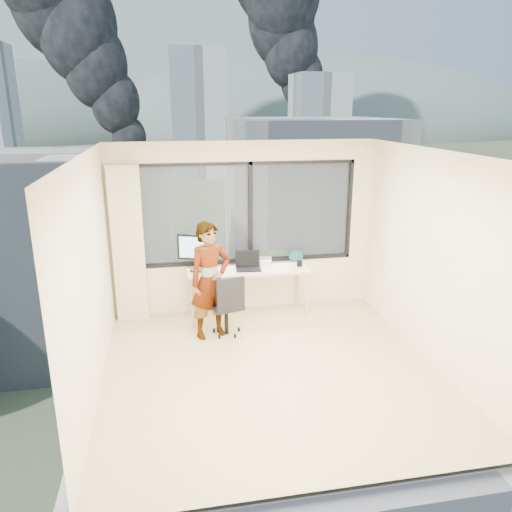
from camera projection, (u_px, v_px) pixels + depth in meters
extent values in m
cube|color=#CFB787|center=(271.00, 370.00, 5.99)|extent=(4.00, 4.00, 0.01)
cube|color=white|center=(273.00, 153.00, 5.22)|extent=(4.00, 4.00, 0.01)
cube|color=beige|center=(329.00, 351.00, 3.73)|extent=(4.00, 0.01, 2.60)
cube|color=beige|center=(90.00, 280.00, 5.25)|extent=(0.01, 4.00, 2.60)
cube|color=beige|center=(433.00, 259.00, 5.96)|extent=(0.01, 4.00, 2.60)
cube|color=beige|center=(128.00, 245.00, 7.11)|extent=(0.45, 0.14, 2.30)
cube|color=beige|center=(248.00, 292.00, 7.44)|extent=(1.80, 0.60, 0.75)
imported|color=#2D2D33|center=(210.00, 281.00, 6.66)|extent=(0.69, 0.57, 1.62)
cube|color=white|center=(263.00, 261.00, 7.61)|extent=(0.32, 0.29, 0.07)
cube|color=black|center=(207.00, 272.00, 7.17)|extent=(0.11, 0.07, 0.01)
cylinder|color=black|center=(300.00, 263.00, 7.44)|extent=(0.10, 0.10, 0.11)
ellipsoid|color=#0B3E43|center=(296.00, 256.00, 7.64)|extent=(0.25, 0.16, 0.18)
cube|color=#515B3D|center=(168.00, 177.00, 122.83)|extent=(400.00, 400.00, 0.04)
cube|color=beige|center=(55.00, 255.00, 34.63)|extent=(16.00, 12.00, 14.00)
cube|color=silver|center=(309.00, 208.00, 45.57)|extent=(14.00, 13.00, 16.00)
cube|color=silver|center=(198.00, 114.00, 119.85)|extent=(13.00, 13.00, 30.00)
cube|color=silver|center=(318.00, 120.00, 145.76)|extent=(15.00, 15.00, 26.00)
ellipsoid|color=slate|center=(315.00, 132.00, 328.40)|extent=(300.00, 220.00, 96.00)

